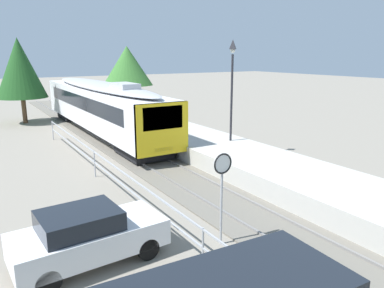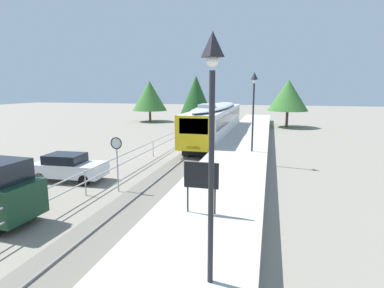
{
  "view_description": "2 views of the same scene",
  "coord_description": "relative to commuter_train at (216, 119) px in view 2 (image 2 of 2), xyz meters",
  "views": [
    {
      "loc": [
        -8.01,
        4.89,
        5.49
      ],
      "look_at": [
        0.4,
        18.52,
        1.6
      ],
      "focal_mm": 34.58,
      "sensor_mm": 36.0,
      "label": 1
    },
    {
      "loc": [
        5.3,
        -0.76,
        5.14
      ],
      "look_at": [
        0.4,
        18.52,
        1.6
      ],
      "focal_mm": 28.98,
      "sensor_mm": 36.0,
      "label": 2
    }
  ],
  "objects": [
    {
      "name": "commuter_train",
      "position": [
        0.0,
        0.0,
        0.0
      ],
      "size": [
        2.82,
        19.1,
        3.74
      ],
      "color": "silver",
      "rests_on": "track_rails"
    },
    {
      "name": "ground_plane",
      "position": [
        -3.0,
        -7.95,
        -2.15
      ],
      "size": [
        160.0,
        160.0,
        0.0
      ],
      "primitive_type": "plane",
      "color": "gray"
    },
    {
      "name": "platform_notice_board",
      "position": [
        3.1,
        -20.78,
        0.04
      ],
      "size": [
        1.2,
        0.08,
        1.8
      ],
      "color": "#232328",
      "rests_on": "station_platform"
    },
    {
      "name": "track_rails",
      "position": [
        0.0,
        -7.95,
        -2.11
      ],
      "size": [
        3.2,
        60.0,
        0.14
      ],
      "color": "#6B665B",
      "rests_on": "ground"
    },
    {
      "name": "parked_hatchback_white",
      "position": [
        -5.66,
        -15.93,
        -1.35
      ],
      "size": [
        4.09,
        1.99,
        1.53
      ],
      "color": "white",
      "rests_on": "ground"
    },
    {
      "name": "station_platform",
      "position": [
        3.25,
        -7.95,
        -1.7
      ],
      "size": [
        3.9,
        60.0,
        0.9
      ],
      "primitive_type": "cube",
      "color": "#B7B5AD",
      "rests_on": "ground"
    },
    {
      "name": "platform_lamp_near_end",
      "position": [
        4.15,
        -24.53,
        2.48
      ],
      "size": [
        0.34,
        0.34,
        5.35
      ],
      "color": "#232328",
      "rests_on": "station_platform"
    },
    {
      "name": "speed_limit_sign",
      "position": [
        -2.04,
        -17.03,
        -0.02
      ],
      "size": [
        0.61,
        0.1,
        2.81
      ],
      "color": "#9EA0A5",
      "rests_on": "ground"
    },
    {
      "name": "platform_lamp_mid_platform",
      "position": [
        4.15,
        -9.39,
        2.48
      ],
      "size": [
        0.34,
        0.34,
        5.35
      ],
      "color": "#232328",
      "rests_on": "station_platform"
    },
    {
      "name": "carpark_fence",
      "position": [
        -3.3,
        -17.95,
        -1.24
      ],
      "size": [
        0.06,
        36.06,
        1.25
      ],
      "color": "#9EA0A5",
      "rests_on": "ground"
    },
    {
      "name": "tree_distant_left",
      "position": [
        -3.94,
        7.68,
        2.28
      ],
      "size": [
        3.92,
        3.92,
        6.81
      ],
      "color": "brown",
      "rests_on": "ground"
    },
    {
      "name": "tree_behind_station_far",
      "position": [
        7.47,
        13.35,
        2.15
      ],
      "size": [
        5.41,
        5.41,
        6.39
      ],
      "color": "brown",
      "rests_on": "ground"
    },
    {
      "name": "tree_behind_carpark",
      "position": [
        -13.47,
        15.8,
        1.94
      ],
      "size": [
        5.43,
        5.43,
        6.44
      ],
      "color": "brown",
      "rests_on": "ground"
    }
  ]
}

